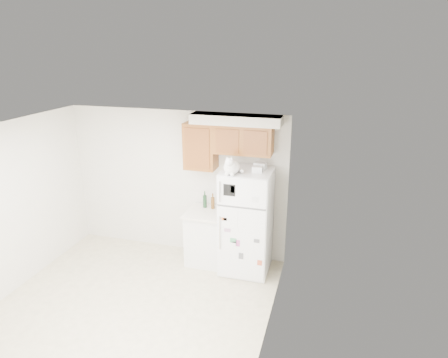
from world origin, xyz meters
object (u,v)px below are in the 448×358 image
at_px(bottle_green, 205,199).
at_px(bottle_amber, 213,201).
at_px(base_counter, 207,236).
at_px(refrigerator, 246,222).
at_px(storage_box_back, 260,166).
at_px(cat, 231,167).
at_px(storage_box_front, 257,169).

xyz_separation_m(bottle_green, bottle_amber, (0.14, -0.02, -0.01)).
bearing_deg(base_counter, bottle_amber, 61.23).
distance_m(refrigerator, storage_box_back, 0.93).
bearing_deg(refrigerator, bottle_green, 163.58).
bearing_deg(bottle_green, base_counter, -64.65).
height_order(cat, bottle_green, cat).
bearing_deg(cat, storage_box_front, 28.70).
bearing_deg(storage_box_back, refrigerator, -132.86).
bearing_deg(storage_box_back, bottle_amber, -175.26).
bearing_deg(bottle_green, bottle_amber, -7.04).
bearing_deg(bottle_amber, base_counter, -118.77).
relative_size(cat, bottle_green, 1.51).
relative_size(base_counter, storage_box_front, 6.13).
distance_m(cat, storage_box_front, 0.40).
bearing_deg(storage_box_front, cat, -157.82).
xyz_separation_m(base_counter, cat, (0.50, -0.31, 1.35)).
height_order(cat, storage_box_front, cat).
xyz_separation_m(refrigerator, storage_box_front, (0.16, -0.04, 0.89)).
xyz_separation_m(base_counter, bottle_green, (-0.07, 0.15, 0.60)).
xyz_separation_m(cat, bottle_amber, (-0.43, 0.44, -0.76)).
bearing_deg(bottle_green, storage_box_back, -5.73).
bearing_deg(refrigerator, bottle_amber, 161.50).
height_order(storage_box_front, bottle_green, storage_box_front).
xyz_separation_m(cat, storage_box_back, (0.36, 0.36, -0.06)).
height_order(base_counter, storage_box_back, storage_box_back).
bearing_deg(cat, storage_box_back, 45.15).
height_order(cat, storage_box_back, cat).
height_order(refrigerator, bottle_green, refrigerator).
distance_m(storage_box_front, bottle_amber, 1.07).
bearing_deg(cat, bottle_amber, 134.30).
bearing_deg(bottle_amber, bottle_green, 172.96).
bearing_deg(cat, refrigerator, 51.11).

